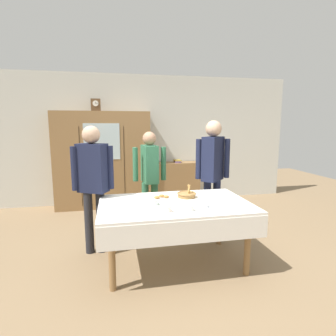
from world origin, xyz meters
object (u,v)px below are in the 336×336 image
pastry_plate (162,198)px  spoon_near_right (229,202)px  mantel_clock (96,105)px  person_by_cabinet (150,171)px  tea_cup_center (205,205)px  person_behind_table_right (213,167)px  person_beside_shelf (93,177)px  bread_basket (187,195)px  bookshelf_low (177,182)px  spoon_near_left (138,214)px  tea_cup_mid_left (168,210)px  tea_cup_mid_right (190,209)px  wall_cabinet (103,160)px  tea_cup_near_right (155,203)px  spoon_center (207,197)px  dining_table (175,211)px  book_stack (177,161)px

pastry_plate → spoon_near_right: pastry_plate is taller
mantel_clock → person_by_cabinet: (0.85, -1.42, -1.10)m
tea_cup_center → person_behind_table_right: size_ratio=0.08×
person_beside_shelf → bread_basket: bearing=-14.0°
bookshelf_low → bread_basket: bread_basket is taller
tea_cup_center → person_beside_shelf: person_beside_shelf is taller
bread_basket → spoon_near_right: bearing=-37.5°
person_by_cabinet → bread_basket: bearing=-69.6°
person_beside_shelf → spoon_near_left: bearing=-59.5°
tea_cup_mid_left → tea_cup_mid_right: bearing=-4.9°
mantel_clock → tea_cup_center: bearing=-65.5°
wall_cabinet → tea_cup_near_right: wall_cabinet is taller
bread_basket → pastry_plate: bread_basket is taller
tea_cup_mid_left → spoon_near_right: tea_cup_mid_left is taller
mantel_clock → tea_cup_center: size_ratio=1.85×
person_beside_shelf → person_behind_table_right: person_behind_table_right is taller
person_by_cabinet → person_beside_shelf: (-0.81, -0.64, 0.06)m
tea_cup_center → spoon_near_left: bearing=-173.2°
tea_cup_mid_left → spoon_center: (0.61, 0.49, -0.02)m
spoon_center → dining_table: bearing=-156.3°
tea_cup_mid_left → person_by_cabinet: size_ratio=0.08×
wall_cabinet → book_stack: wall_cabinet is taller
dining_table → bookshelf_low: 2.73m
person_beside_shelf → book_stack: bearing=52.7°
tea_cup_center → mantel_clock: bearing=114.5°
wall_cabinet → spoon_near_right: bearing=-60.3°
book_stack → person_beside_shelf: 2.66m
dining_table → mantel_clock: 3.10m
tea_cup_center → person_beside_shelf: 1.46m
dining_table → person_behind_table_right: size_ratio=1.01×
tea_cup_center → pastry_plate: 0.60m
bookshelf_low → person_beside_shelf: bearing=-127.3°
pastry_plate → spoon_near_left: size_ratio=2.35×
bookshelf_low → tea_cup_near_right: (-0.90, -2.66, 0.35)m
tea_cup_mid_right → bread_basket: 0.56m
dining_table → spoon_center: 0.51m
tea_cup_mid_right → person_beside_shelf: bearing=141.1°
tea_cup_near_right → spoon_center: tea_cup_near_right is taller
spoon_center → tea_cup_mid_right: bearing=-125.5°
tea_cup_mid_left → person_behind_table_right: person_behind_table_right is taller
wall_cabinet → pastry_plate: 2.51m
dining_table → book_stack: bearing=76.1°
mantel_clock → book_stack: size_ratio=1.08×
mantel_clock → spoon_center: 3.08m
tea_cup_mid_right → spoon_center: bearing=54.5°
tea_cup_near_right → book_stack: bearing=71.3°
person_beside_shelf → spoon_near_right: bearing=-21.2°
pastry_plate → person_beside_shelf: person_beside_shelf is taller
wall_cabinet → tea_cup_near_right: bearing=-75.9°
person_beside_shelf → bookshelf_low: bearing=52.7°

